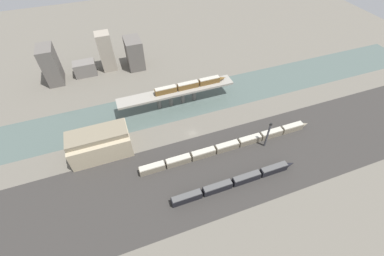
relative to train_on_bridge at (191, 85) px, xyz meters
The scene contains 13 objects.
ground_plane 27.76m from the train_on_bridge, 108.31° to the right, with size 400.00×400.00×0.00m, color #666056.
railbed_yard 50.16m from the train_on_bridge, 99.46° to the right, with size 280.00×42.00×0.01m, color #33302D.
river_water 13.30m from the train_on_bridge, behind, with size 320.00×26.88×0.01m, color #4C5B56.
bridge 8.62m from the train_on_bridge, behind, with size 63.61×8.05×8.93m.
train_on_bridge is the anchor object (origin of this frame).
train_yard_near 58.43m from the train_on_bridge, 91.30° to the right, with size 56.33×2.77×3.77m.
train_yard_mid 40.69m from the train_on_bridge, 82.54° to the right, with size 86.48×3.00×3.65m.
warehouse_building 55.35m from the train_on_bridge, 157.50° to the right, with size 26.54×14.85×12.97m.
signal_tower 48.68m from the train_on_bridge, 63.84° to the right, with size 1.00×0.91×14.82m.
city_block_far_left 83.84m from the train_on_bridge, 147.39° to the left, with size 8.55×13.97×22.45m, color #605B56.
city_block_left 70.83m from the train_on_bridge, 138.93° to the left, with size 12.95×8.14×8.71m, color slate.
city_block_center 61.72m from the train_on_bridge, 128.40° to the left, with size 8.42×8.76×23.86m, color gray.
city_block_right 50.21m from the train_on_bridge, 115.67° to the left, with size 9.84×14.75×18.64m, color #605B56.
Camera 1 is at (-29.70, -81.16, 93.44)m, focal length 24.00 mm.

